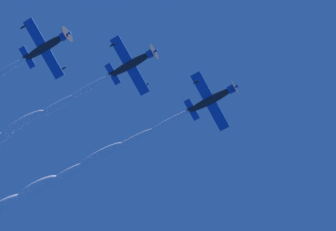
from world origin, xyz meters
name	(u,v)px	position (x,y,z in m)	size (l,w,h in m)	color
airplane_lead	(213,99)	(0.21, -4.50, 79.82)	(9.07, 9.76, 3.74)	#232328
airplane_left_wingman	(133,63)	(-8.73, -14.73, 82.35)	(9.08, 9.81, 3.49)	#232328
airplane_right_wingman	(47,46)	(-19.16, -23.40, 82.16)	(9.08, 9.77, 3.57)	#232328
smoke_trail_lead	(31,192)	(-35.62, -2.33, 80.16)	(48.63, 4.74, 2.91)	white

